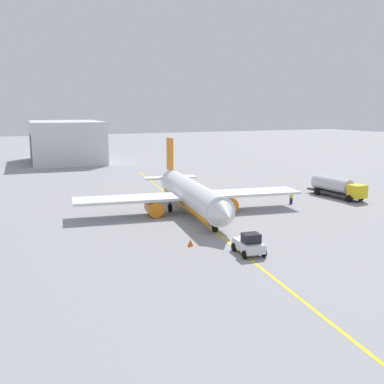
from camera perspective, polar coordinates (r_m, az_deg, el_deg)
name	(u,v)px	position (r m, az deg, el deg)	size (l,w,h in m)	color
ground_plane	(192,214)	(62.45, 0.00, -2.71)	(400.00, 400.00, 0.00)	#939399
airplane	(191,194)	(62.41, -0.13, -0.31)	(30.46, 31.71, 9.50)	white
fuel_tanker	(337,187)	(77.19, 17.52, 0.63)	(10.84, 3.31, 3.15)	#2D2D33
pushback_tug	(249,244)	(45.50, 7.11, -6.45)	(3.81, 2.68, 2.20)	silver
refueling_worker	(291,198)	(70.59, 12.21, -0.74)	(0.61, 0.63, 1.71)	navy
safety_cone_nose	(190,243)	(47.93, -0.20, -6.32)	(0.63, 0.63, 0.70)	#F2590F
distant_hangar	(66,142)	(127.93, -15.38, 6.05)	(28.11, 19.94, 10.81)	silver
taxi_line_marking	(192,214)	(62.45, 0.00, -2.70)	(86.73, 0.30, 0.01)	yellow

